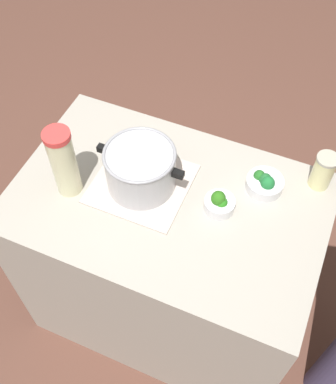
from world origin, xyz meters
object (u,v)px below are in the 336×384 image
(cooking_pot, at_px, (140,168))
(mason_jar, at_px, (323,171))
(lemonade_pitcher, at_px, (64,162))
(broccoli_bowl_front, at_px, (219,203))
(broccoli_bowl_center, at_px, (265,183))

(cooking_pot, distance_m, mason_jar, 0.63)
(lemonade_pitcher, height_order, broccoli_bowl_front, lemonade_pitcher)
(lemonade_pitcher, distance_m, broccoli_bowl_center, 0.70)
(broccoli_bowl_front, bearing_deg, cooking_pot, -177.68)
(mason_jar, height_order, broccoli_bowl_front, mason_jar)
(lemonade_pitcher, bearing_deg, broccoli_bowl_front, 13.53)
(cooking_pot, xyz_separation_m, lemonade_pitcher, (-0.23, -0.11, 0.05))
(mason_jar, bearing_deg, lemonade_pitcher, -155.65)
(lemonade_pitcher, xyz_separation_m, broccoli_bowl_front, (0.52, 0.12, -0.11))
(cooking_pot, xyz_separation_m, broccoli_bowl_front, (0.29, 0.01, -0.06))
(mason_jar, xyz_separation_m, broccoli_bowl_center, (-0.18, -0.10, -0.04))
(broccoli_bowl_front, relative_size, broccoli_bowl_center, 0.81)
(lemonade_pitcher, bearing_deg, cooking_pot, 26.36)
(mason_jar, relative_size, broccoli_bowl_center, 1.07)
(broccoli_bowl_front, bearing_deg, lemonade_pitcher, -166.47)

